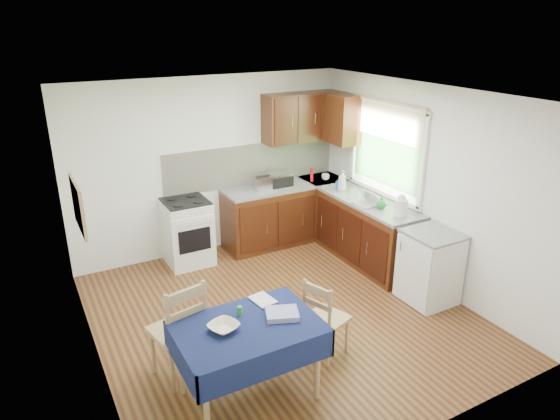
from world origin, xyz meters
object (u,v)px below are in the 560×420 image
dining_table (248,336)px  chair_near (324,316)px  dish_rack (370,202)px  kettle (401,206)px  toaster (263,183)px  chair_far (180,328)px  sandwich_press (279,179)px

dining_table → chair_near: chair_near is taller
dining_table → dish_rack: size_ratio=3.25×
dining_table → kettle: bearing=37.7°
toaster → chair_near: bearing=-79.4°
chair_near → dining_table: bearing=81.3°
dining_table → toaster: 3.21m
chair_far → dining_table: bearing=117.5°
toaster → kettle: size_ratio=0.97×
sandwich_press → dish_rack: size_ratio=0.86×
dining_table → toaster: toaster is taller
sandwich_press → dish_rack: bearing=-47.9°
dining_table → kettle: (2.61, 1.05, 0.38)m
chair_near → kettle: 1.99m
chair_near → chair_far: bearing=55.4°
sandwich_press → kettle: bearing=-52.7°
toaster → kettle: 2.03m
sandwich_press → kettle: 1.93m
sandwich_press → chair_far: bearing=-120.6°
sandwich_press → dining_table: bearing=-108.9°
kettle → sandwich_press: bearing=113.0°
toaster → sandwich_press: (0.29, 0.04, 0.00)m
dish_rack → kettle: (0.08, -0.50, 0.10)m
dining_table → chair_far: (-0.44, 0.53, -0.10)m
toaster → sandwich_press: size_ratio=0.81×
dining_table → chair_far: 0.70m
toaster → sandwich_press: toaster is taller
dining_table → sandwich_press: sandwich_press is taller
chair_far → chair_near: chair_far is taller
chair_near → kettle: size_ratio=3.10×
sandwich_press → toaster: bearing=-158.1°
toaster → sandwich_press: 0.29m
toaster → dining_table: bearing=-94.6°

